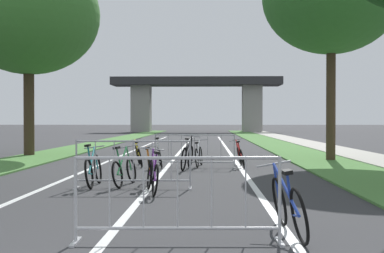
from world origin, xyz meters
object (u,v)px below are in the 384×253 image
(bicycle_orange_1, at_px, (150,169))
(bicycle_yellow_7, at_px, (139,155))
(crowd_barrier_third, at_px, (195,151))
(bicycle_teal_0, at_px, (93,170))
(bicycle_green_6, at_px, (124,170))
(bicycle_silver_8, at_px, (199,155))
(bicycle_black_5, at_px, (187,157))
(bicycle_red_2, at_px, (240,156))
(bicycle_purple_3, at_px, (153,175))
(bicycle_blue_9, at_px, (288,205))
(bicycle_white_4, at_px, (159,155))
(crowd_barrier_nearest, at_px, (178,200))
(tree_left_cypress_far, at_px, (29,15))
(crowd_barrier_second, at_px, (133,165))

(bicycle_orange_1, distance_m, bicycle_yellow_7, 4.90)
(crowd_barrier_third, distance_m, bicycle_teal_0, 4.86)
(bicycle_green_6, bearing_deg, bicycle_silver_8, 79.74)
(bicycle_teal_0, height_order, bicycle_black_5, bicycle_black_5)
(crowd_barrier_third, bearing_deg, bicycle_yellow_7, 162.49)
(bicycle_red_2, xyz_separation_m, bicycle_purple_3, (-2.18, -5.75, 0.01))
(crowd_barrier_third, xyz_separation_m, bicycle_blue_9, (1.42, -8.99, -0.14))
(bicycle_white_4, bearing_deg, bicycle_blue_9, -82.46)
(crowd_barrier_nearest, distance_m, bicycle_blue_9, 1.48)
(crowd_barrier_third, xyz_separation_m, bicycle_purple_3, (-0.73, -5.31, -0.16))
(bicycle_orange_1, distance_m, bicycle_white_4, 4.58)
(tree_left_cypress_far, distance_m, bicycle_white_4, 9.18)
(tree_left_cypress_far, height_order, bicycle_yellow_7, tree_left_cypress_far)
(bicycle_teal_0, bearing_deg, bicycle_silver_8, 62.72)
(bicycle_white_4, bearing_deg, bicycle_red_2, -5.57)
(bicycle_white_4, bearing_deg, bicycle_black_5, -50.21)
(bicycle_silver_8, distance_m, bicycle_blue_9, 9.53)
(tree_left_cypress_far, xyz_separation_m, crowd_barrier_third, (6.94, -4.87, -5.29))
(bicycle_yellow_7, height_order, bicycle_silver_8, bicycle_yellow_7)
(bicycle_yellow_7, bearing_deg, bicycle_orange_1, -91.31)
(crowd_barrier_nearest, xyz_separation_m, bicycle_green_6, (-1.52, 5.24, -0.18))
(bicycle_white_4, height_order, bicycle_yellow_7, bicycle_white_4)
(crowd_barrier_third, height_order, bicycle_white_4, crowd_barrier_third)
(bicycle_red_2, bearing_deg, tree_left_cypress_far, 150.63)
(bicycle_orange_1, bearing_deg, bicycle_yellow_7, 92.66)
(bicycle_black_5, distance_m, bicycle_silver_8, 1.00)
(crowd_barrier_nearest, relative_size, bicycle_purple_3, 1.54)
(crowd_barrier_nearest, bearing_deg, bicycle_green_6, 106.13)
(bicycle_yellow_7, bearing_deg, bicycle_blue_9, -83.35)
(bicycle_teal_0, xyz_separation_m, bicycle_white_4, (1.05, 4.68, -0.01))
(crowd_barrier_nearest, relative_size, bicycle_white_4, 1.50)
(bicycle_teal_0, distance_m, bicycle_black_5, 4.32)
(bicycle_purple_3, relative_size, bicycle_black_5, 0.95)
(crowd_barrier_nearest, bearing_deg, crowd_barrier_third, 90.14)
(bicycle_yellow_7, xyz_separation_m, bicycle_blue_9, (3.25, -9.57, 0.03))
(bicycle_orange_1, distance_m, bicycle_blue_9, 5.29)
(bicycle_purple_3, height_order, bicycle_blue_9, bicycle_blue_9)
(bicycle_red_2, height_order, bicycle_silver_8, bicycle_red_2)
(tree_left_cypress_far, xyz_separation_m, crowd_barrier_second, (5.73, -9.60, -5.29))
(crowd_barrier_nearest, distance_m, bicycle_purple_3, 4.22)
(bicycle_purple_3, bearing_deg, bicycle_red_2, 56.85)
(bicycle_black_5, bearing_deg, bicycle_white_4, 146.22)
(bicycle_orange_1, bearing_deg, bicycle_teal_0, 176.65)
(crowd_barrier_third, xyz_separation_m, bicycle_green_6, (-1.49, -4.22, -0.18))
(crowd_barrier_nearest, height_order, crowd_barrier_third, same)
(bicycle_red_2, height_order, bicycle_blue_9, bicycle_blue_9)
(tree_left_cypress_far, bearing_deg, bicycle_black_5, -38.57)
(bicycle_blue_9, bearing_deg, bicycle_red_2, 85.83)
(bicycle_black_5, bearing_deg, bicycle_red_2, 38.23)
(bicycle_red_2, height_order, bicycle_yellow_7, bicycle_red_2)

